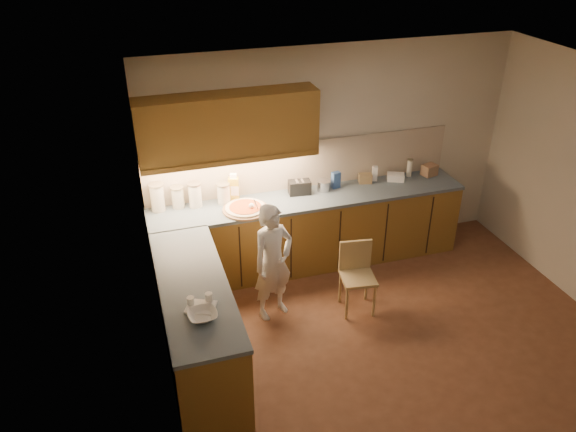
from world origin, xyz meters
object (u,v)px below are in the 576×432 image
at_px(wooden_chair, 357,272).
at_px(pizza_on_board, 246,208).
at_px(child, 273,262).
at_px(toaster, 300,187).
at_px(oil_jug, 234,188).

bearing_deg(wooden_chair, pizza_on_board, 147.48).
bearing_deg(pizza_on_board, child, -81.40).
bearing_deg(child, pizza_on_board, 77.68).
xyz_separation_m(pizza_on_board, toaster, (0.71, 0.21, 0.06)).
distance_m(pizza_on_board, wooden_chair, 1.41).
xyz_separation_m(wooden_chair, toaster, (-0.30, 1.08, 0.55)).
bearing_deg(oil_jug, wooden_chair, -46.63).
relative_size(child, toaster, 4.87).
distance_m(wooden_chair, toaster, 1.25).
height_order(child, wooden_chair, child).
bearing_deg(pizza_on_board, toaster, 16.78).
xyz_separation_m(pizza_on_board, wooden_chair, (1.00, -0.87, -0.49)).
height_order(wooden_chair, toaster, toaster).
height_order(pizza_on_board, oil_jug, oil_jug).
distance_m(wooden_chair, oil_jug, 1.68).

